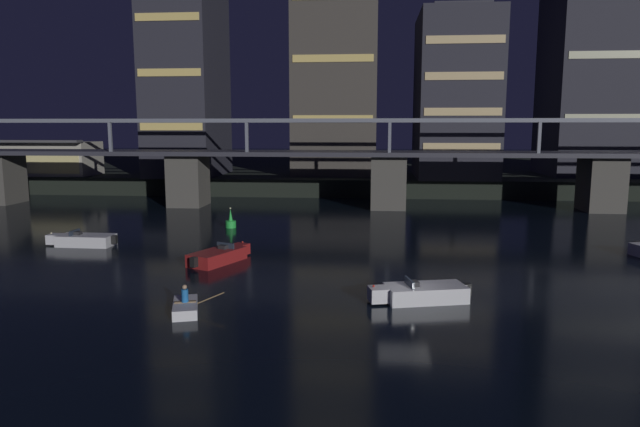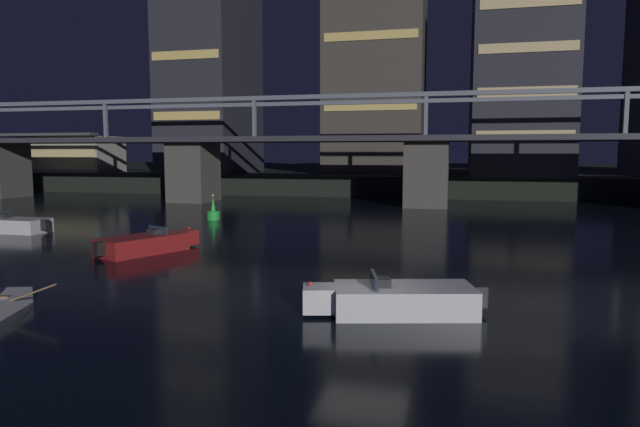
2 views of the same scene
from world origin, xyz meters
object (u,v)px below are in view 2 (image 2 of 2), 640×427
Objects in this scene: tower_central at (519,77)px; channel_buoy at (213,213)px; speedboat_near_left at (147,244)px; waterfront_pavilion at (69,154)px; tower_west_low at (210,35)px; speedboat_mid_left at (11,225)px; tower_west_tall at (376,8)px; river_bridge at (427,159)px; speedboat_near_right at (396,299)px.

channel_buoy is at bearing -129.14° from tower_central.
speedboat_near_left is at bearing -116.55° from tower_central.
tower_central is at bearing 2.45° from waterfront_pavilion.
speedboat_mid_left is at bearing -84.47° from tower_west_low.
tower_west_tall is (19.25, 1.84, 2.38)m from tower_west_low.
tower_central is (8.64, 14.19, 8.36)m from river_bridge.
tower_central is 53.69m from waterfront_pavilion.
tower_west_tall reaches higher than tower_central.
speedboat_near_right is at bearing -99.41° from tower_central.
speedboat_near_right is 1.00× the size of speedboat_mid_left.
speedboat_near_right is at bearing -88.54° from river_bridge.
tower_west_tall is 53.00m from speedboat_near_right.
tower_west_tall is at bearing 76.29° from channel_buoy.
tower_west_tall is 7.44× the size of speedboat_near_left.
river_bridge is at bearing -27.78° from tower_west_low.
speedboat_near_right is (7.52, -48.40, -20.27)m from tower_west_tall.
waterfront_pavilion is (-37.72, -3.58, -16.24)m from tower_west_tall.
speedboat_near_left is (-19.94, -39.91, -12.04)m from tower_central.
tower_west_tall is 7.17× the size of speedboat_near_right.
tower_west_low is 2.62× the size of waterfront_pavilion.
waterfront_pavilion reaches higher than speedboat_mid_left.
tower_central is 11.82× the size of channel_buoy.
speedboat_mid_left is (-31.16, -35.78, -12.04)m from tower_central.
speedboat_mid_left is (21.88, -33.51, -4.02)m from waterfront_pavilion.
channel_buoy is (-14.53, 19.65, 0.06)m from speedboat_near_right.
waterfront_pavilion is at bearing 135.27° from speedboat_near_right.
speedboat_near_left is 0.96× the size of speedboat_mid_left.
speedboat_near_right is (45.24, -44.81, -4.02)m from waterfront_pavilion.
river_bridge reaches higher than speedboat_near_left.
tower_west_tall is at bearing 113.32° from river_bridge.
tower_central is at bearing 48.95° from speedboat_mid_left.
tower_west_tall reaches higher than speedboat_near_left.
tower_central is at bearing 63.45° from speedboat_near_left.
river_bridge is at bearing 44.06° from channel_buoy.
speedboat_near_right is at bearing -60.10° from tower_west_low.
river_bridge is at bearing 43.80° from speedboat_mid_left.
waterfront_pavilion is at bearing -174.57° from tower_west_tall.
river_bridge is at bearing 66.28° from speedboat_near_left.
tower_west_tall reaches higher than waterfront_pavilion.
tower_central is 46.21m from speedboat_near_left.
speedboat_mid_left is (-22.52, -21.60, -3.68)m from river_bridge.
speedboat_mid_left is (-15.84, -37.09, -20.27)m from tower_west_tall.
channel_buoy is at bearing -103.71° from tower_west_tall.
speedboat_near_left is 0.96× the size of speedboat_near_right.
river_bridge is 52.65× the size of channel_buoy.
channel_buoy is at bearing -135.94° from river_bridge.
tower_central reaches higher than speedboat_mid_left.
channel_buoy is (-7.01, -28.75, -20.21)m from tower_west_tall.
tower_west_tall is at bearing 175.10° from tower_central.
speedboat_near_left is 11.95m from speedboat_mid_left.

